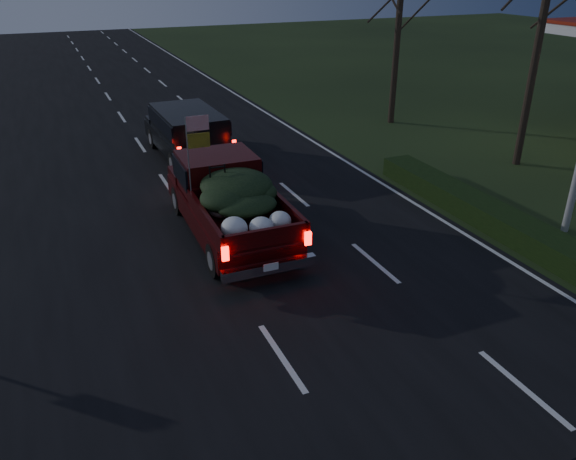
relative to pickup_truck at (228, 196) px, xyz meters
name	(u,v)px	position (x,y,z in m)	size (l,w,h in m)	color
ground	(282,358)	(-0.80, -5.57, -1.13)	(120.00, 120.00, 0.00)	black
road_asphalt	(282,357)	(-0.80, -5.57, -1.12)	(14.00, 120.00, 0.02)	black
hedge_row	(494,217)	(7.00, -2.57, -0.83)	(1.00, 10.00, 0.60)	black
bare_tree_far	(400,3)	(10.70, 8.43, 4.10)	(3.60, 3.60, 7.00)	black
pickup_truck	(228,196)	(0.00, 0.00, 0.00)	(2.32, 5.80, 3.02)	#380708
lead_suv	(188,129)	(0.67, 7.01, 0.00)	(2.29, 5.26, 1.50)	black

